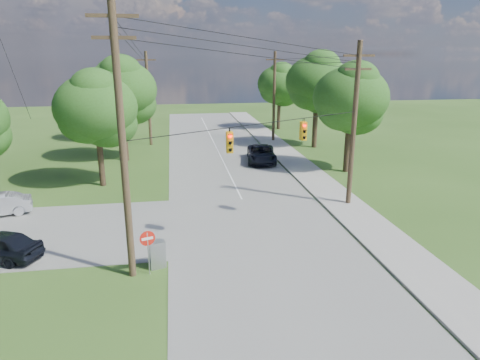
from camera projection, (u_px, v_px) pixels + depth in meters
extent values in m
plane|color=#30501A|center=(234.00, 272.00, 19.81)|extent=(140.00, 140.00, 0.00)
cube|color=gray|center=(256.00, 227.00, 24.84)|extent=(10.00, 100.00, 0.03)
cube|color=#9E9C94|center=(364.00, 220.00, 25.82)|extent=(2.60, 100.00, 0.12)
cylinder|color=brown|center=(123.00, 146.00, 17.80)|extent=(0.32, 0.32, 12.00)
cube|color=brown|center=(112.00, 16.00, 16.36)|extent=(2.00, 0.12, 0.14)
cube|color=brown|center=(114.00, 38.00, 16.59)|extent=(1.70, 0.12, 0.14)
cylinder|color=brown|center=(354.00, 127.00, 27.23)|extent=(0.32, 0.32, 10.50)
cube|color=brown|center=(359.00, 56.00, 25.99)|extent=(2.00, 0.12, 0.14)
cube|color=brown|center=(358.00, 69.00, 26.22)|extent=(1.70, 0.12, 0.14)
cylinder|color=brown|center=(274.00, 97.00, 48.14)|extent=(0.32, 0.32, 10.00)
cube|color=brown|center=(275.00, 60.00, 46.98)|extent=(2.00, 0.12, 0.14)
cylinder|color=brown|center=(148.00, 99.00, 46.07)|extent=(0.32, 0.32, 10.00)
cube|color=brown|center=(146.00, 60.00, 44.91)|extent=(2.00, 0.12, 0.14)
cylinder|color=black|center=(264.00, 40.00, 21.18)|extent=(13.52, 7.63, 1.53)
cylinder|color=black|center=(264.00, 49.00, 21.29)|extent=(13.52, 7.63, 1.53)
cylinder|color=black|center=(264.00, 57.00, 21.40)|extent=(13.52, 7.63, 1.53)
cylinder|color=black|center=(305.00, 58.00, 36.49)|extent=(0.03, 22.00, 0.53)
cylinder|color=black|center=(137.00, 48.00, 30.63)|extent=(0.43, 29.60, 2.03)
cylinder|color=black|center=(305.00, 63.00, 36.60)|extent=(0.03, 22.00, 0.53)
cylinder|color=black|center=(137.00, 54.00, 30.75)|extent=(0.43, 29.60, 2.03)
cylinder|color=black|center=(263.00, 123.00, 22.35)|extent=(13.52, 7.63, 0.04)
cube|color=#EDA70D|center=(230.00, 143.00, 21.15)|extent=(0.32, 0.22, 1.05)
sphere|color=#FF0C05|center=(230.00, 136.00, 20.92)|extent=(0.17, 0.17, 0.17)
cube|color=#EDA70D|center=(229.00, 142.00, 21.38)|extent=(0.32, 0.22, 1.05)
sphere|color=#FF0C05|center=(229.00, 134.00, 21.41)|extent=(0.17, 0.17, 0.17)
cube|color=#EDA70D|center=(304.00, 131.00, 24.29)|extent=(0.32, 0.22, 1.05)
sphere|color=#FF0C05|center=(305.00, 125.00, 24.05)|extent=(0.17, 0.17, 0.17)
cube|color=#EDA70D|center=(303.00, 130.00, 24.51)|extent=(0.32, 0.22, 1.05)
sphere|color=#FF0C05|center=(302.00, 124.00, 24.55)|extent=(0.17, 0.17, 0.17)
cylinder|color=#483224|center=(101.00, 165.00, 32.38)|extent=(0.45, 0.45, 3.15)
ellipsoid|color=#2A5318|center=(96.00, 108.00, 31.15)|extent=(6.00, 6.00, 4.92)
cylinder|color=#483224|center=(125.00, 142.00, 40.06)|extent=(0.50, 0.50, 3.50)
ellipsoid|color=#2A5318|center=(121.00, 90.00, 38.69)|extent=(6.40, 6.40, 5.25)
cylinder|color=#483224|center=(116.00, 127.00, 49.26)|extent=(0.48, 0.47, 3.32)
ellipsoid|color=#2A5318|center=(113.00, 86.00, 47.96)|extent=(6.00, 6.00, 4.92)
cylinder|color=#483224|center=(347.00, 152.00, 36.28)|extent=(0.48, 0.48, 3.32)
ellipsoid|color=#2A5318|center=(351.00, 98.00, 34.98)|extent=(6.20, 6.20, 5.08)
cylinder|color=#483224|center=(315.00, 130.00, 45.78)|extent=(0.52, 0.52, 3.67)
ellipsoid|color=#2A5318|center=(317.00, 82.00, 44.34)|extent=(6.60, 6.60, 5.41)
cylinder|color=#483224|center=(279.00, 117.00, 57.08)|extent=(0.45, 0.45, 3.15)
ellipsoid|color=#2A5318|center=(280.00, 84.00, 55.84)|extent=(5.80, 5.80, 4.76)
imported|color=black|center=(261.00, 154.00, 39.66)|extent=(3.32, 5.82, 1.53)
cube|color=#919496|center=(157.00, 254.00, 20.05)|extent=(0.85, 0.71, 1.32)
cylinder|color=#919496|center=(148.00, 254.00, 19.29)|extent=(0.06, 0.06, 2.06)
cylinder|color=red|center=(147.00, 238.00, 19.08)|extent=(0.68, 0.26, 0.71)
cube|color=white|center=(147.00, 239.00, 19.05)|extent=(0.50, 0.19, 0.12)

